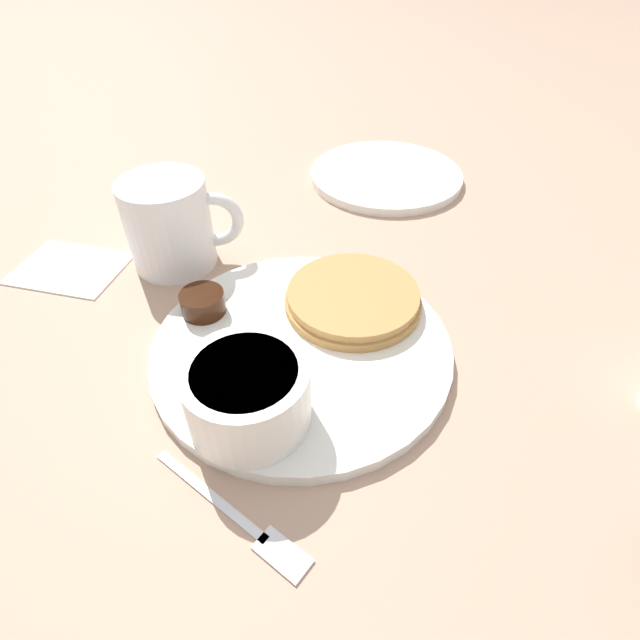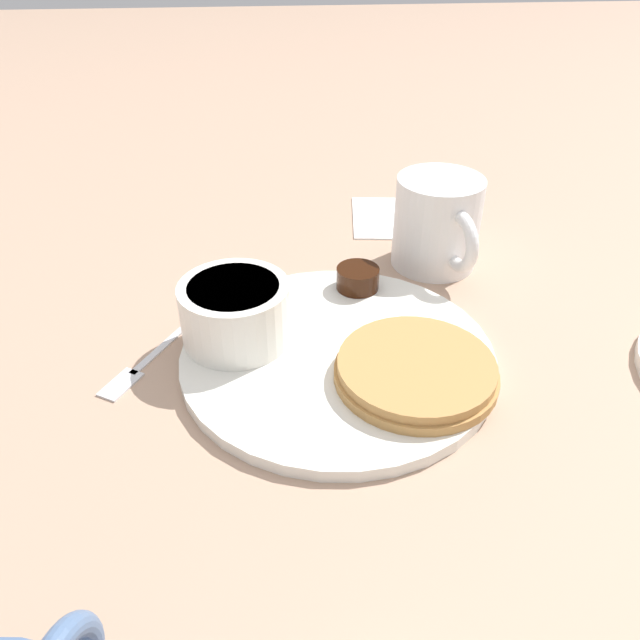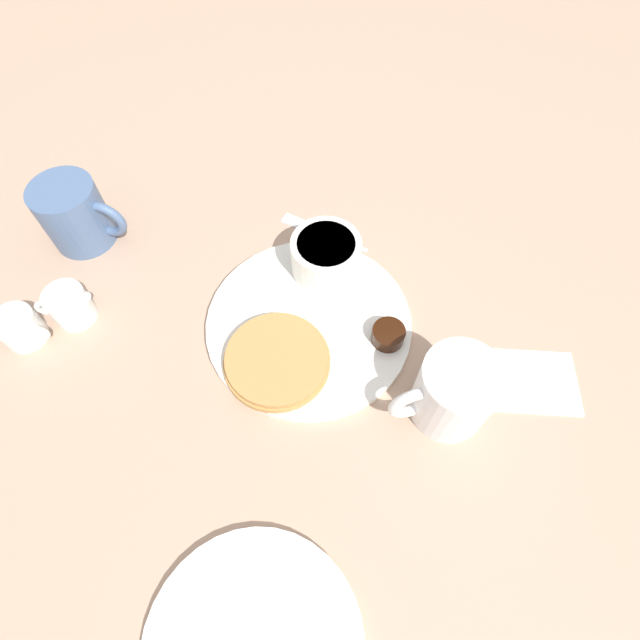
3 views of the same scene
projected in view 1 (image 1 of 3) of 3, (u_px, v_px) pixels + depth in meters
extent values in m
plane|color=tan|center=(302.00, 352.00, 0.48)|extent=(4.00, 4.00, 0.00)
cylinder|color=white|center=(302.00, 347.00, 0.48)|extent=(0.28, 0.28, 0.01)
cylinder|color=#B78447|center=(353.00, 301.00, 0.51)|extent=(0.14, 0.14, 0.01)
cylinder|color=#B78447|center=(353.00, 295.00, 0.50)|extent=(0.13, 0.13, 0.01)
cylinder|color=white|center=(247.00, 394.00, 0.39)|extent=(0.10, 0.10, 0.06)
cylinder|color=white|center=(244.00, 374.00, 0.37)|extent=(0.08, 0.08, 0.01)
cylinder|color=black|center=(203.00, 303.00, 0.50)|extent=(0.04, 0.04, 0.02)
cylinder|color=white|center=(223.00, 413.00, 0.40)|extent=(0.05, 0.05, 0.02)
sphere|color=white|center=(220.00, 399.00, 0.39)|extent=(0.03, 0.03, 0.03)
cylinder|color=white|center=(169.00, 224.00, 0.56)|extent=(0.09, 0.09, 0.10)
torus|color=white|center=(214.00, 220.00, 0.56)|extent=(0.07, 0.03, 0.07)
cube|color=silver|center=(210.00, 494.00, 0.37)|extent=(0.10, 0.06, 0.00)
cube|color=silver|center=(282.00, 554.00, 0.34)|extent=(0.04, 0.04, 0.00)
cube|color=white|center=(70.00, 268.00, 0.58)|extent=(0.13, 0.10, 0.00)
cylinder|color=white|center=(386.00, 175.00, 0.75)|extent=(0.23, 0.23, 0.01)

